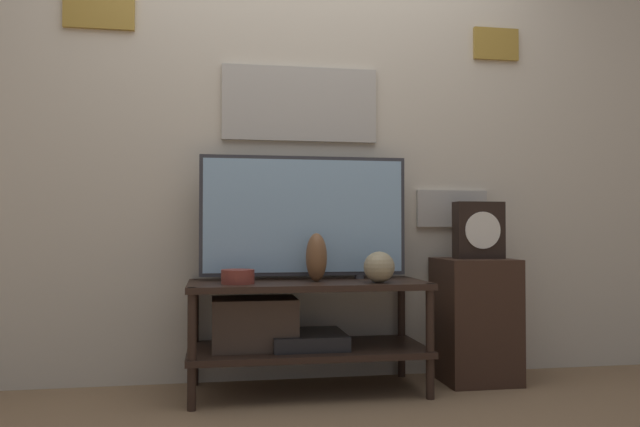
{
  "coord_description": "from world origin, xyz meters",
  "views": [
    {
      "loc": [
        -0.46,
        -2.73,
        0.8
      ],
      "look_at": [
        0.06,
        0.29,
        0.87
      ],
      "focal_mm": 35.0,
      "sensor_mm": 36.0,
      "label": 1
    }
  ],
  "objects": [
    {
      "name": "television",
      "position": [
        0.0,
        0.41,
        0.86
      ],
      "size": [
        1.05,
        0.05,
        0.63
      ],
      "color": "#333338",
      "rests_on": "media_console"
    },
    {
      "name": "ground_plane",
      "position": [
        0.0,
        0.0,
        0.0
      ],
      "size": [
        12.0,
        12.0,
        0.0
      ],
      "primitive_type": "plane",
      "color": "#846647"
    },
    {
      "name": "vase_urn_stoneware",
      "position": [
        0.04,
        0.28,
        0.66
      ],
      "size": [
        0.1,
        0.12,
        0.24
      ],
      "color": "brown",
      "rests_on": "media_console"
    },
    {
      "name": "vase_round_glass",
      "position": [
        0.33,
        0.16,
        0.61
      ],
      "size": [
        0.15,
        0.15,
        0.15
      ],
      "color": "tan",
      "rests_on": "media_console"
    },
    {
      "name": "media_console",
      "position": [
        -0.09,
        0.29,
        0.34
      ],
      "size": [
        1.15,
        0.51,
        0.54
      ],
      "color": "black",
      "rests_on": "ground_plane"
    },
    {
      "name": "mantel_clock",
      "position": [
        0.92,
        0.36,
        0.79
      ],
      "size": [
        0.26,
        0.11,
        0.3
      ],
      "color": "black",
      "rests_on": "side_table"
    },
    {
      "name": "vase_wide_bowl",
      "position": [
        -0.34,
        0.21,
        0.57
      ],
      "size": [
        0.16,
        0.16,
        0.07
      ],
      "color": "brown",
      "rests_on": "media_console"
    },
    {
      "name": "wall_back",
      "position": [
        0.0,
        0.6,
        1.36
      ],
      "size": [
        6.4,
        0.08,
        2.7
      ],
      "color": "beige",
      "rests_on": "ground_plane"
    },
    {
      "name": "side_table",
      "position": [
        0.9,
        0.36,
        0.32
      ],
      "size": [
        0.37,
        0.38,
        0.64
      ],
      "color": "#382319",
      "rests_on": "ground_plane"
    }
  ]
}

